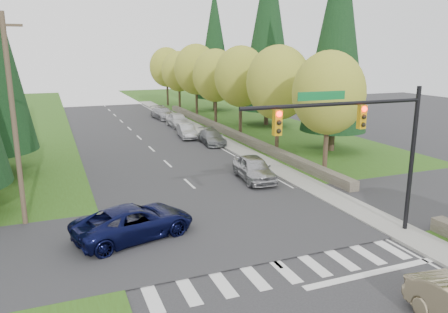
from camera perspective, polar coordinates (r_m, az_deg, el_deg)
grass_east at (r=37.63m, az=12.55°, el=0.62°), size 14.00×110.00×0.06m
cross_street at (r=21.49m, az=1.54°, el=-9.06°), size 120.00×8.00×0.10m
sidewalk_east at (r=36.37m, az=2.79°, el=0.54°), size 1.80×80.00×0.13m
curb_east at (r=36.03m, az=1.56°, el=0.43°), size 0.20×80.00×0.13m
stone_wall_north at (r=44.16m, az=0.49°, el=3.27°), size 0.70×40.00×0.70m
traffic_signal at (r=19.42m, az=17.80°, el=3.17°), size 8.70×0.37×6.80m
utility_pole at (r=22.47m, az=-25.76°, el=4.22°), size 1.60×0.24×10.00m
decid_tree_0 at (r=29.74m, az=13.51°, el=8.07°), size 4.80×4.80×8.37m
decid_tree_1 at (r=35.70m, az=7.13°, el=9.52°), size 5.20×5.20×8.80m
decid_tree_2 at (r=41.87m, az=2.20°, el=10.39°), size 5.00×5.00×8.82m
decid_tree_3 at (r=48.38m, az=-1.12°, el=10.52°), size 5.00×5.00×8.55m
decid_tree_4 at (r=54.99m, az=-3.65°, el=11.28°), size 5.40×5.40×9.18m
decid_tree_5 at (r=61.64m, az=-5.90°, el=11.00°), size 4.80×4.80×8.30m
decid_tree_6 at (r=68.40m, az=-7.48°, el=11.49°), size 5.20×5.20×8.86m
conifer_e_a at (r=37.32m, az=14.67°, el=15.51°), size 5.44×5.44×17.80m
conifer_e_b at (r=49.83m, az=5.80°, el=16.44°), size 6.12×6.12×19.80m
conifer_e_c at (r=62.18m, az=-1.24°, el=14.55°), size 5.10×5.10×16.80m
suv_navy at (r=20.35m, az=-11.65°, el=-8.36°), size 5.98×3.92×1.53m
parked_car_a at (r=28.69m, az=3.93°, el=-1.54°), size 2.38×4.86×1.60m
parked_car_b at (r=39.79m, az=-1.58°, el=2.55°), size 2.19×4.58×1.29m
parked_car_c at (r=42.78m, az=-4.86°, el=3.33°), size 1.92×4.25×1.35m
parked_car_d at (r=49.03m, az=-6.06°, el=4.77°), size 1.94×4.72×1.60m
parked_car_e at (r=55.29m, az=-7.96°, el=5.65°), size 2.51×5.22×1.47m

